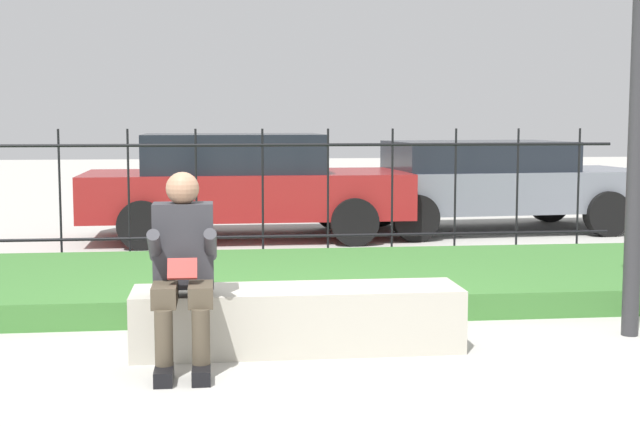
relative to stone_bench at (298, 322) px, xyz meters
name	(u,v)px	position (x,y,z in m)	size (l,w,h in m)	color
ground_plane	(293,350)	(-0.03, 0.00, -0.19)	(60.00, 60.00, 0.00)	#B2AFA8
stone_bench	(298,322)	(0.00, 0.00, 0.00)	(2.21, 0.54, 0.43)	#B7B2A3
person_seated_reader	(183,262)	(-0.75, -0.30, 0.47)	(0.42, 0.73, 1.22)	black
grass_berm	(273,281)	(-0.03, 2.01, -0.08)	(9.81, 2.62, 0.21)	#3D7533
iron_fence	(263,193)	(-0.03, 3.68, 0.58)	(7.81, 0.03, 1.46)	black
car_parked_right	(486,182)	(3.21, 6.16, 0.50)	(4.43, 2.19, 1.26)	slate
car_parked_center	(242,183)	(-0.19, 5.77, 0.54)	(4.19, 2.01, 1.37)	maroon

